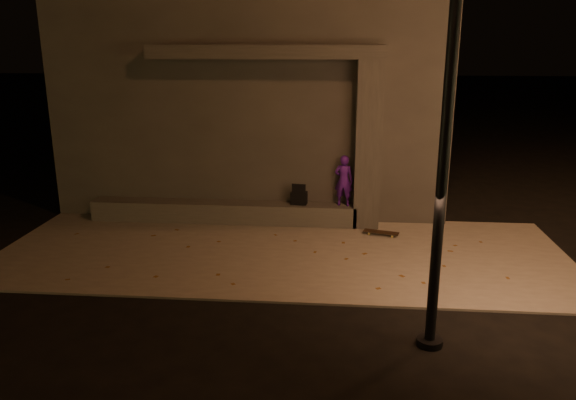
# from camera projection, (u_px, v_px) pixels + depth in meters

# --- Properties ---
(ground) EXTENTS (120.00, 120.00, 0.00)m
(ground) POSITION_uv_depth(u_px,v_px,m) (269.00, 298.00, 9.08)
(ground) COLOR black
(ground) RESTS_ON ground
(sidewalk) EXTENTS (11.00, 4.40, 0.04)m
(sidewalk) POSITION_uv_depth(u_px,v_px,m) (281.00, 252.00, 10.99)
(sidewalk) COLOR slate
(sidewalk) RESTS_ON ground
(building) EXTENTS (9.00, 5.10, 5.22)m
(building) POSITION_uv_depth(u_px,v_px,m) (260.00, 96.00, 14.66)
(building) COLOR #3D3A37
(building) RESTS_ON ground
(ledge) EXTENTS (6.00, 0.55, 0.45)m
(ledge) POSITION_uv_depth(u_px,v_px,m) (223.00, 212.00, 12.73)
(ledge) COLOR #4E4C47
(ledge) RESTS_ON sidewalk
(column) EXTENTS (0.55, 0.55, 3.60)m
(column) POSITION_uv_depth(u_px,v_px,m) (368.00, 146.00, 12.02)
(column) COLOR #3D3A37
(column) RESTS_ON sidewalk
(canopy) EXTENTS (5.00, 0.70, 0.28)m
(canopy) POSITION_uv_depth(u_px,v_px,m) (266.00, 52.00, 11.72)
(canopy) COLOR #3D3A37
(canopy) RESTS_ON column
(skateboarder) EXTENTS (0.46, 0.35, 1.13)m
(skateboarder) POSITION_uv_depth(u_px,v_px,m) (344.00, 181.00, 12.28)
(skateboarder) COLOR #50179B
(skateboarder) RESTS_ON ledge
(backpack) EXTENTS (0.38, 0.28, 0.49)m
(backpack) POSITION_uv_depth(u_px,v_px,m) (299.00, 197.00, 12.47)
(backpack) COLOR black
(backpack) RESTS_ON ledge
(skateboard) EXTENTS (0.76, 0.38, 0.08)m
(skateboard) POSITION_uv_depth(u_px,v_px,m) (381.00, 232.00, 11.84)
(skateboard) COLOR black
(skateboard) RESTS_ON sidewalk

